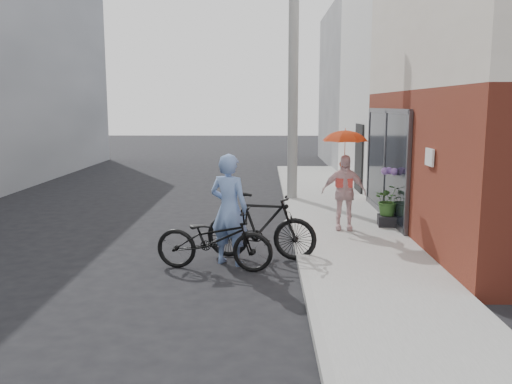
{
  "coord_description": "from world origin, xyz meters",
  "views": [
    {
      "loc": [
        0.31,
        -9.13,
        2.7
      ],
      "look_at": [
        0.16,
        0.86,
        1.1
      ],
      "focal_mm": 38.0,
      "sensor_mm": 36.0,
      "label": 1
    }
  ],
  "objects_px": {
    "officer": "(229,210)",
    "planter": "(388,221)",
    "kimono_woman": "(344,192)",
    "bike_right": "(261,226)",
    "utility_pole": "(293,76)",
    "bike_left": "(214,239)"
  },
  "relations": [
    {
      "from": "kimono_woman",
      "to": "officer",
      "type": "bearing_deg",
      "value": -131.4
    },
    {
      "from": "officer",
      "to": "kimono_woman",
      "type": "relative_size",
      "value": 1.21
    },
    {
      "from": "bike_right",
      "to": "kimono_woman",
      "type": "xyz_separation_m",
      "value": [
        1.71,
        1.82,
        0.31
      ]
    },
    {
      "from": "bike_left",
      "to": "kimono_woman",
      "type": "bearing_deg",
      "value": -35.9
    },
    {
      "from": "kimono_woman",
      "to": "planter",
      "type": "distance_m",
      "value": 1.28
    },
    {
      "from": "utility_pole",
      "to": "planter",
      "type": "bearing_deg",
      "value": -62.22
    },
    {
      "from": "officer",
      "to": "planter",
      "type": "height_order",
      "value": "officer"
    },
    {
      "from": "utility_pole",
      "to": "planter",
      "type": "xyz_separation_m",
      "value": [
        1.9,
        -3.61,
        -3.27
      ]
    },
    {
      "from": "bike_left",
      "to": "kimono_woman",
      "type": "height_order",
      "value": "kimono_woman"
    },
    {
      "from": "officer",
      "to": "bike_right",
      "type": "distance_m",
      "value": 0.73
    },
    {
      "from": "bike_left",
      "to": "bike_right",
      "type": "xyz_separation_m",
      "value": [
        0.77,
        0.66,
        0.08
      ]
    },
    {
      "from": "officer",
      "to": "bike_left",
      "type": "distance_m",
      "value": 0.59
    },
    {
      "from": "bike_right",
      "to": "kimono_woman",
      "type": "distance_m",
      "value": 2.52
    },
    {
      "from": "bike_left",
      "to": "planter",
      "type": "relative_size",
      "value": 4.57
    },
    {
      "from": "utility_pole",
      "to": "planter",
      "type": "relative_size",
      "value": 16.28
    },
    {
      "from": "bike_left",
      "to": "kimono_woman",
      "type": "distance_m",
      "value": 3.53
    },
    {
      "from": "bike_right",
      "to": "kimono_woman",
      "type": "height_order",
      "value": "kimono_woman"
    },
    {
      "from": "officer",
      "to": "planter",
      "type": "relative_size",
      "value": 4.43
    },
    {
      "from": "bike_left",
      "to": "kimono_woman",
      "type": "relative_size",
      "value": 1.25
    },
    {
      "from": "utility_pole",
      "to": "bike_right",
      "type": "height_order",
      "value": "utility_pole"
    },
    {
      "from": "officer",
      "to": "kimono_woman",
      "type": "height_order",
      "value": "officer"
    },
    {
      "from": "officer",
      "to": "kimono_woman",
      "type": "bearing_deg",
      "value": -111.41
    }
  ]
}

